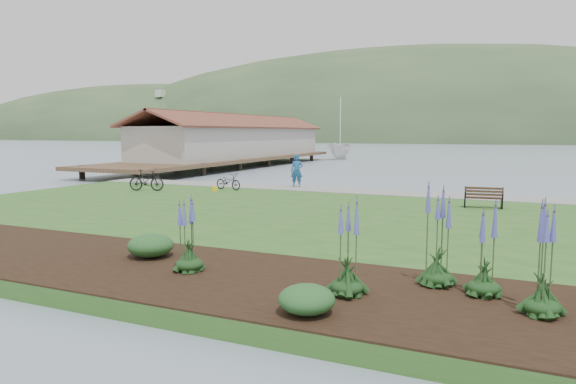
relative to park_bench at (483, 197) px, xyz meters
The scene contains 19 objects.
ground 6.61m from the park_bench, 149.36° to the right, with size 600.00×600.00×0.00m, color gray.
lawn 7.80m from the park_bench, 136.56° to the right, with size 34.00×20.00×0.40m, color #2C5A20.
shoreline_path 6.68m from the park_bench, 147.75° to the left, with size 34.00×2.20×0.03m, color gray.
garden_bed 13.41m from the park_bench, 101.36° to the right, with size 24.00×4.40×0.04m, color black.
far_hillside 167.28m from the park_bench, 85.08° to the left, with size 580.00×80.00×38.00m, color #36542F, non-canonical shape.
pier_pavilion 35.29m from the park_bench, 136.68° to the left, with size 8.00×36.00×5.40m.
park_bench is the anchor object (origin of this frame).
person 11.03m from the park_bench, 157.81° to the left, with size 0.80×0.55×2.21m, color #1F5690.
bicycle_a 13.23m from the park_bench, behind, with size 1.71×0.59×0.89m, color black.
bicycle_b 16.90m from the park_bench, behind, with size 1.90×0.55×1.14m, color black.
sailboat 45.57m from the park_bench, 115.89° to the left, with size 9.60×9.78×25.31m, color silver.
pannier 13.41m from the park_bench, behind, with size 0.17×0.26×0.28m, color yellow.
echium_0 13.49m from the park_bench, 96.94° to the right, with size 0.62×0.62×2.01m.
echium_1 12.37m from the park_bench, 86.51° to the right, with size 0.62×0.62×1.98m.
echium_2 13.19m from the park_bench, 82.51° to the right, with size 0.62×0.62×2.07m.
echium_4 14.26m from the park_bench, 112.15° to the right, with size 0.62×0.62×1.98m.
echium_5 12.03m from the park_bench, 90.72° to the right, with size 0.62×0.62×2.34m.
shrub_0 14.32m from the park_bench, 119.38° to the right, with size 1.14×1.14×0.57m, color #1E4C21.
shrub_1 14.75m from the park_bench, 97.63° to the right, with size 0.99×0.99×0.49m, color #1E4C21.
Camera 1 is at (6.88, -19.17, 3.54)m, focal length 32.00 mm.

